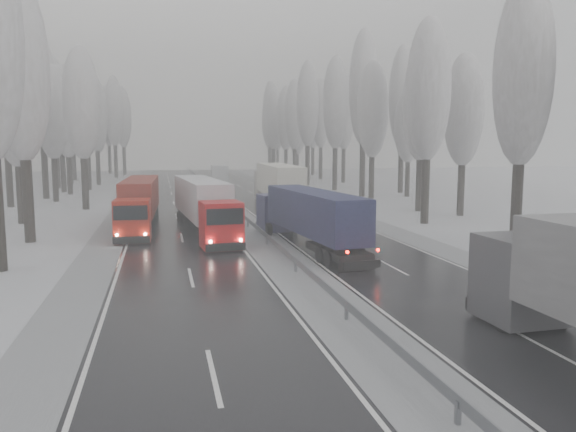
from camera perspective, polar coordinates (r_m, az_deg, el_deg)
name	(u,v)px	position (r m, az deg, el deg)	size (l,w,h in m)	color
ground	(389,361)	(17.64, 10.23, -14.28)	(260.00, 260.00, 0.00)	silver
carriageway_right	(306,222)	(47.02, 1.88, -0.58)	(7.50, 200.00, 0.03)	black
carriageway_left	(179,226)	(45.54, -11.02, -0.97)	(7.50, 200.00, 0.03)	black
median_slush	(244,224)	(45.99, -4.47, -0.77)	(3.00, 200.00, 0.04)	#96989D
shoulder_right	(362,220)	(48.50, 7.55, -0.40)	(2.40, 200.00, 0.04)	#96989D
shoulder_left	(114,228)	(45.67, -17.23, -1.14)	(2.40, 200.00, 0.04)	#96989D
median_guardrail	(244,217)	(45.90, -4.47, -0.06)	(0.12, 200.00, 0.76)	slate
tree_16	(523,74)	(37.78, 22.78, 13.14)	(3.60, 3.60, 16.53)	black
tree_18	(428,91)	(47.25, 14.07, 12.23)	(3.60, 3.60, 16.58)	black
tree_19	(464,111)	(53.28, 17.44, 10.15)	(3.60, 3.60, 14.57)	black
tree_20	(421,105)	(55.97, 13.40, 10.88)	(3.60, 3.60, 15.71)	black
tree_21	(424,90)	(60.68, 13.69, 12.33)	(3.60, 3.60, 18.62)	black
tree_22	(373,111)	(65.19, 8.60, 10.54)	(3.60, 3.60, 15.86)	black
tree_23	(409,125)	(71.25, 12.17, 8.99)	(3.60, 3.60, 13.55)	black
tree_24	(364,89)	(70.78, 7.69, 12.68)	(3.60, 3.60, 20.49)	black
tree_25	(402,98)	(77.01, 11.55, 11.66)	(3.60, 3.60, 19.44)	black
tree_26	(336,104)	(80.25, 4.85, 11.30)	(3.60, 3.60, 18.78)	black
tree_27	(373,111)	(86.34, 8.64, 10.47)	(3.60, 3.60, 17.62)	black
tree_28	(308,105)	(90.19, 2.01, 11.22)	(3.60, 3.60, 19.62)	black
tree_29	(344,113)	(96.05, 5.72, 10.37)	(3.60, 3.60, 18.11)	black
tree_30	(295,115)	(99.61, 0.69, 10.20)	(3.60, 3.60, 17.86)	black
tree_31	(321,114)	(105.00, 3.36, 10.29)	(3.60, 3.60, 18.58)	black
tree_32	(286,119)	(106.92, -0.23, 9.82)	(3.60, 3.60, 17.33)	black
tree_33	(297,130)	(111.46, 0.92, 8.73)	(3.60, 3.60, 14.33)	black
tree_34	(274,120)	(113.69, -1.46, 9.76)	(3.60, 3.60, 17.63)	black
tree_35	(313,119)	(119.71, 2.55, 9.82)	(3.60, 3.60, 18.25)	black
tree_36	(271,114)	(123.67, -1.77, 10.33)	(3.60, 3.60, 20.23)	black
tree_37	(298,126)	(128.96, 0.98, 9.11)	(3.60, 3.60, 16.37)	black
tree_38	(269,122)	(134.29, -1.92, 9.47)	(3.60, 3.60, 17.97)	black
tree_39	(277,128)	(138.72, -1.07, 8.94)	(3.60, 3.60, 16.19)	black
tree_58	(21,71)	(40.82, -25.53, 13.14)	(3.60, 3.60, 17.21)	black
tree_60	(15,105)	(50.63, -25.96, 10.12)	(3.60, 3.60, 14.84)	black
tree_62	(81,104)	(59.39, -20.25, 10.61)	(3.60, 3.60, 16.04)	black
tree_63	(4,100)	(64.79, -26.87, 10.45)	(3.60, 3.60, 16.88)	black
tree_64	(52,113)	(68.88, -22.88, 9.64)	(3.60, 3.60, 15.42)	black
tree_65	(41,92)	(73.30, -23.83, 11.45)	(3.60, 3.60, 19.48)	black
tree_66	(67,118)	(78.36, -21.56, 9.26)	(3.60, 3.60, 15.23)	black
tree_67	(60,110)	(82.58, -22.14, 9.94)	(3.60, 3.60, 17.09)	black
tree_68	(86,114)	(84.89, -19.83, 9.76)	(3.60, 3.60, 16.65)	black
tree_69	(54,103)	(89.63, -22.69, 10.58)	(3.60, 3.60, 19.35)	black
tree_70	(96,115)	(94.88, -18.94, 9.66)	(3.60, 3.60, 17.09)	black
tree_71	(67,106)	(99.52, -21.50, 10.35)	(3.60, 3.60, 19.61)	black
tree_72	(86,125)	(104.40, -19.80, 8.68)	(3.60, 3.60, 15.11)	black
tree_73	(72,118)	(108.78, -21.10, 9.26)	(3.60, 3.60, 17.22)	black
tree_74	(114,112)	(114.88, -17.26, 10.07)	(3.60, 3.60, 19.68)	black
tree_75	(67,116)	(119.84, -21.51, 9.43)	(3.60, 3.60, 18.60)	black
tree_76	(123,118)	(124.14, -16.44, 9.53)	(3.60, 3.60, 18.55)	black
tree_77	(97,131)	(128.49, -18.80, 8.15)	(3.60, 3.60, 14.32)	black
tree_78	(108,116)	(130.99, -17.82, 9.63)	(3.60, 3.60, 19.55)	black
tree_79	(97,124)	(135.16, -18.83, 8.83)	(3.60, 3.60, 17.07)	black
truck_blue_box	(307,214)	(34.96, 1.99, 0.18)	(3.73, 14.35, 3.65)	#1F1C48
truck_cream_box	(277,182)	(58.15, -1.10, 3.45)	(3.27, 17.22, 4.40)	#A39D91
box_truck_distant	(219,174)	(92.35, -6.98, 4.21)	(3.06, 8.46, 3.11)	silver
truck_red_white	(203,203)	(40.94, -8.60, 1.35)	(3.68, 15.34, 3.90)	red
truck_red_red	(140,200)	(44.71, -14.84, 1.58)	(2.83, 14.71, 3.75)	#B0170A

